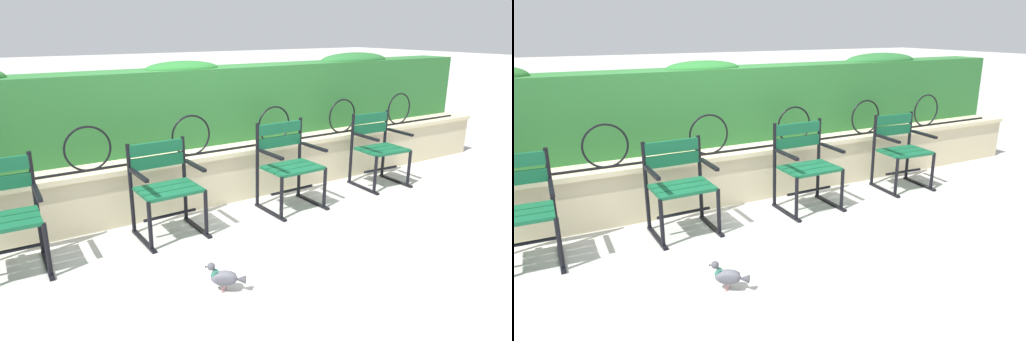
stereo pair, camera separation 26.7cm
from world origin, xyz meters
TOP-DOWN VIEW (x-y plane):
  - ground_plane at (0.00, 0.00)m, footprint 60.00×60.00m
  - stone_wall at (0.00, 0.96)m, footprint 8.21×0.41m
  - iron_arch_fence at (-0.26, 0.89)m, footprint 7.65×0.02m
  - hedge_row at (0.01, 1.38)m, footprint 8.04×0.49m
  - park_chair_centre_left at (-0.77, 0.44)m, footprint 0.57×0.53m
  - park_chair_centre_right at (0.56, 0.41)m, footprint 0.60×0.53m
  - park_chair_rightmost at (1.89, 0.44)m, footprint 0.59×0.55m
  - pigeon_near_chairs at (-0.80, -0.72)m, footprint 0.26×0.21m

SIDE VIEW (x-z plane):
  - ground_plane at x=0.00m, z-range 0.00..0.00m
  - pigeon_near_chairs at x=-0.80m, z-range 0.00..0.22m
  - stone_wall at x=0.00m, z-range 0.00..0.56m
  - park_chair_centre_left at x=-0.77m, z-range 0.04..0.88m
  - park_chair_rightmost at x=1.89m, z-range 0.03..0.88m
  - park_chair_centre_right at x=0.56m, z-range 0.02..0.91m
  - iron_arch_fence at x=-0.26m, z-range 0.53..0.95m
  - hedge_row at x=0.01m, z-range 0.53..1.47m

